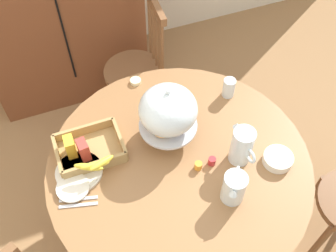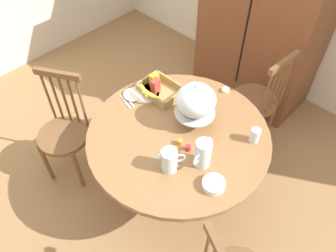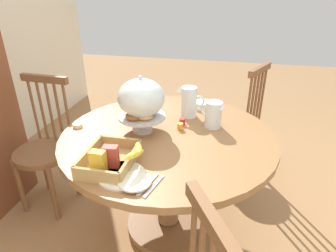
{
  "view_description": "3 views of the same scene",
  "coord_description": "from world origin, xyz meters",
  "px_view_note": "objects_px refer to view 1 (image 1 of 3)",
  "views": [
    {
      "loc": [
        -0.33,
        -0.87,
        2.33
      ],
      "look_at": [
        0.08,
        0.17,
        0.84
      ],
      "focal_mm": 41.98,
      "sensor_mm": 36.0,
      "label": 1
    },
    {
      "loc": [
        1.06,
        -1.1,
        2.48
      ],
      "look_at": [
        -0.02,
        0.02,
        0.74
      ],
      "focal_mm": 35.91,
      "sensor_mm": 36.0,
      "label": 2
    },
    {
      "loc": [
        -1.39,
        -0.3,
        1.54
      ],
      "look_at": [
        0.08,
        0.02,
        0.79
      ],
      "focal_mm": 30.87,
      "sensor_mm": 36.0,
      "label": 3
    }
  ],
  "objects_px": {
    "china_plate_small": "(73,187)",
    "butter_dish": "(136,81)",
    "cereal_basket": "(88,151)",
    "cereal_bowl": "(278,159)",
    "drinking_glass": "(229,88)",
    "windsor_chair_by_cabinet": "(137,71)",
    "milk_pitcher": "(242,147)",
    "china_plate_large": "(79,171)",
    "dining_table": "(178,183)",
    "orange_juice_pitcher": "(234,188)",
    "pastry_stand_with_dome": "(168,112)"
  },
  "relations": [
    {
      "from": "dining_table",
      "to": "orange_juice_pitcher",
      "type": "xyz_separation_m",
      "value": [
        0.15,
        -0.25,
        0.28
      ]
    },
    {
      "from": "cereal_basket",
      "to": "drinking_glass",
      "type": "distance_m",
      "value": 0.8
    },
    {
      "from": "dining_table",
      "to": "china_plate_large",
      "type": "height_order",
      "value": "china_plate_large"
    },
    {
      "from": "cereal_bowl",
      "to": "china_plate_small",
      "type": "bearing_deg",
      "value": 167.9
    },
    {
      "from": "orange_juice_pitcher",
      "to": "butter_dish",
      "type": "height_order",
      "value": "orange_juice_pitcher"
    },
    {
      "from": "cereal_bowl",
      "to": "dining_table",
      "type": "bearing_deg",
      "value": 159.54
    },
    {
      "from": "windsor_chair_by_cabinet",
      "to": "china_plate_large",
      "type": "distance_m",
      "value": 1.01
    },
    {
      "from": "milk_pitcher",
      "to": "butter_dish",
      "type": "height_order",
      "value": "milk_pitcher"
    },
    {
      "from": "cereal_basket",
      "to": "cereal_bowl",
      "type": "distance_m",
      "value": 0.9
    },
    {
      "from": "butter_dish",
      "to": "drinking_glass",
      "type": "bearing_deg",
      "value": -30.98
    },
    {
      "from": "windsor_chair_by_cabinet",
      "to": "butter_dish",
      "type": "distance_m",
      "value": 0.48
    },
    {
      "from": "orange_juice_pitcher",
      "to": "china_plate_large",
      "type": "distance_m",
      "value": 0.71
    },
    {
      "from": "cereal_bowl",
      "to": "butter_dish",
      "type": "relative_size",
      "value": 2.33
    },
    {
      "from": "windsor_chair_by_cabinet",
      "to": "pastry_stand_with_dome",
      "type": "height_order",
      "value": "pastry_stand_with_dome"
    },
    {
      "from": "milk_pitcher",
      "to": "drinking_glass",
      "type": "relative_size",
      "value": 1.83
    },
    {
      "from": "windsor_chair_by_cabinet",
      "to": "milk_pitcher",
      "type": "relative_size",
      "value": 4.84
    },
    {
      "from": "orange_juice_pitcher",
      "to": "drinking_glass",
      "type": "bearing_deg",
      "value": 65.48
    },
    {
      "from": "orange_juice_pitcher",
      "to": "cereal_basket",
      "type": "relative_size",
      "value": 0.52
    },
    {
      "from": "cereal_bowl",
      "to": "drinking_glass",
      "type": "relative_size",
      "value": 1.27
    },
    {
      "from": "windsor_chair_by_cabinet",
      "to": "cereal_bowl",
      "type": "distance_m",
      "value": 1.19
    },
    {
      "from": "milk_pitcher",
      "to": "drinking_glass",
      "type": "xyz_separation_m",
      "value": [
        0.13,
        0.38,
        -0.04
      ]
    },
    {
      "from": "pastry_stand_with_dome",
      "to": "butter_dish",
      "type": "distance_m",
      "value": 0.45
    },
    {
      "from": "cereal_basket",
      "to": "china_plate_small",
      "type": "distance_m",
      "value": 0.19
    },
    {
      "from": "cereal_bowl",
      "to": "drinking_glass",
      "type": "height_order",
      "value": "drinking_glass"
    },
    {
      "from": "orange_juice_pitcher",
      "to": "china_plate_large",
      "type": "relative_size",
      "value": 0.75
    },
    {
      "from": "pastry_stand_with_dome",
      "to": "cereal_basket",
      "type": "distance_m",
      "value": 0.42
    },
    {
      "from": "milk_pitcher",
      "to": "cereal_bowl",
      "type": "xyz_separation_m",
      "value": [
        0.16,
        -0.08,
        -0.07
      ]
    },
    {
      "from": "dining_table",
      "to": "butter_dish",
      "type": "distance_m",
      "value": 0.6
    },
    {
      "from": "china_plate_large",
      "to": "cereal_bowl",
      "type": "distance_m",
      "value": 0.93
    },
    {
      "from": "china_plate_large",
      "to": "cereal_basket",
      "type": "bearing_deg",
      "value": 47.43
    },
    {
      "from": "orange_juice_pitcher",
      "to": "drinking_glass",
      "type": "distance_m",
      "value": 0.61
    },
    {
      "from": "windsor_chair_by_cabinet",
      "to": "drinking_glass",
      "type": "height_order",
      "value": "windsor_chair_by_cabinet"
    },
    {
      "from": "china_plate_small",
      "to": "drinking_glass",
      "type": "distance_m",
      "value": 0.94
    },
    {
      "from": "milk_pitcher",
      "to": "drinking_glass",
      "type": "height_order",
      "value": "milk_pitcher"
    },
    {
      "from": "orange_juice_pitcher",
      "to": "pastry_stand_with_dome",
      "type": "bearing_deg",
      "value": 110.12
    },
    {
      "from": "butter_dish",
      "to": "dining_table",
      "type": "bearing_deg",
      "value": -86.71
    },
    {
      "from": "china_plate_small",
      "to": "cereal_bowl",
      "type": "distance_m",
      "value": 0.96
    },
    {
      "from": "pastry_stand_with_dome",
      "to": "cereal_basket",
      "type": "relative_size",
      "value": 1.09
    },
    {
      "from": "orange_juice_pitcher",
      "to": "milk_pitcher",
      "type": "xyz_separation_m",
      "value": [
        0.12,
        0.17,
        0.02
      ]
    },
    {
      "from": "china_plate_small",
      "to": "butter_dish",
      "type": "distance_m",
      "value": 0.7
    },
    {
      "from": "windsor_chair_by_cabinet",
      "to": "drinking_glass",
      "type": "bearing_deg",
      "value": -62.44
    },
    {
      "from": "windsor_chair_by_cabinet",
      "to": "china_plate_small",
      "type": "distance_m",
      "value": 1.1
    },
    {
      "from": "windsor_chair_by_cabinet",
      "to": "orange_juice_pitcher",
      "type": "height_order",
      "value": "windsor_chair_by_cabinet"
    },
    {
      "from": "windsor_chair_by_cabinet",
      "to": "dining_table",
      "type": "bearing_deg",
      "value": -94.79
    },
    {
      "from": "milk_pitcher",
      "to": "china_plate_large",
      "type": "distance_m",
      "value": 0.76
    },
    {
      "from": "milk_pitcher",
      "to": "butter_dish",
      "type": "xyz_separation_m",
      "value": [
        -0.31,
        0.64,
        -0.08
      ]
    },
    {
      "from": "china_plate_small",
      "to": "china_plate_large",
      "type": "bearing_deg",
      "value": 60.14
    },
    {
      "from": "pastry_stand_with_dome",
      "to": "drinking_glass",
      "type": "bearing_deg",
      "value": 20.0
    },
    {
      "from": "china_plate_large",
      "to": "butter_dish",
      "type": "distance_m",
      "value": 0.62
    },
    {
      "from": "dining_table",
      "to": "butter_dish",
      "type": "relative_size",
      "value": 21.01
    }
  ]
}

